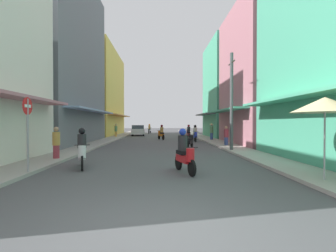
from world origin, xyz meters
name	(u,v)px	position (x,y,z in m)	size (l,w,h in m)	color
ground_plane	(159,140)	(0.00, 21.25, 0.00)	(111.10, 111.10, 0.00)	#4C4C4F
sidewalk_left	(109,140)	(-5.12, 21.25, 0.06)	(1.76, 58.50, 0.12)	#9E9991
sidewalk_right	(208,139)	(5.12, 21.25, 0.06)	(1.76, 58.50, 0.12)	#ADA89E
building_left_mid	(52,59)	(-9.00, 17.06, 7.20)	(7.05, 12.37, 14.41)	slate
building_left_far	(96,94)	(-9.00, 31.01, 5.91)	(7.05, 13.98, 11.83)	#EFD159
building_right_mid	(268,76)	(9.00, 15.83, 5.60)	(7.05, 8.92, 11.20)	#B7727F
building_right_far	(233,91)	(9.00, 25.40, 5.67)	(7.05, 8.48, 11.35)	#4CB28C
motorbike_black	(190,142)	(2.13, 12.44, 0.50)	(0.78, 1.73, 0.96)	black
motorbike_orange	(161,133)	(0.23, 21.76, 0.70)	(0.78, 1.73, 1.58)	black
motorbike_silver	(150,129)	(-1.64, 37.20, 0.70)	(0.58, 1.80, 1.58)	black
motorbike_white	(82,150)	(-2.98, 5.68, 0.70)	(0.73, 1.75, 1.58)	black
motorbike_red	(184,153)	(0.97, 4.61, 0.70)	(0.70, 1.76, 1.58)	black
motorbike_maroon	(188,132)	(3.25, 22.98, 0.70)	(0.55, 1.81, 1.58)	black
motorbike_blue	(195,134)	(3.42, 18.92, 0.70)	(0.55, 1.81, 1.58)	black
parked_car	(138,130)	(-2.94, 29.98, 0.74)	(2.05, 4.21, 1.45)	silver
pedestrian_far	(116,130)	(-5.19, 25.58, 0.96)	(0.44, 0.44, 1.71)	#BF8C3F
pedestrian_foreground	(56,144)	(-4.75, 7.53, 0.80)	(0.34, 0.34, 1.60)	#99333F
pedestrian_midway	(212,131)	(5.22, 20.12, 0.98)	(0.44, 0.44, 1.74)	#334C8C
pedestrian_crossing	(226,136)	(5.04, 14.06, 0.77)	(0.34, 0.34, 1.54)	#334C8C
vendor_umbrella	(325,105)	(4.89, 2.88, 2.30)	(1.88, 1.88, 2.53)	#99999E
utility_pole	(231,101)	(4.49, 10.86, 3.10)	(0.20, 1.20, 6.06)	#4C4C4F
street_sign_no_entry	(28,125)	(-4.39, 4.36, 1.72)	(0.07, 0.60, 2.65)	gray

